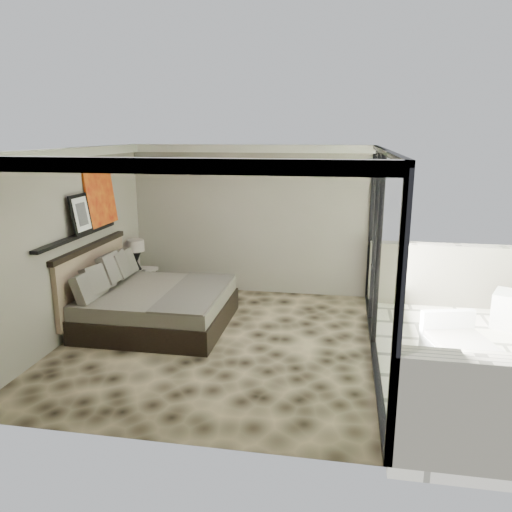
% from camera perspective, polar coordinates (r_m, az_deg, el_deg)
% --- Properties ---
extents(floor, '(5.00, 5.00, 0.00)m').
position_cam_1_polar(floor, '(7.52, -4.30, -9.75)').
color(floor, black).
rests_on(floor, ground).
extents(ceiling, '(4.50, 5.00, 0.02)m').
position_cam_1_polar(ceiling, '(6.89, -4.73, 12.03)').
color(ceiling, silver).
rests_on(ceiling, back_wall).
extents(back_wall, '(4.50, 0.02, 2.80)m').
position_cam_1_polar(back_wall, '(9.45, -0.73, 4.10)').
color(back_wall, gray).
rests_on(back_wall, floor).
extents(left_wall, '(0.02, 5.00, 2.80)m').
position_cam_1_polar(left_wall, '(7.93, -20.39, 1.30)').
color(left_wall, gray).
rests_on(left_wall, floor).
extents(glass_wall, '(0.08, 5.00, 2.80)m').
position_cam_1_polar(glass_wall, '(6.87, 13.98, -0.07)').
color(glass_wall, white).
rests_on(glass_wall, floor).
extents(terrace_slab, '(3.00, 5.00, 0.12)m').
position_cam_1_polar(terrace_slab, '(7.60, 24.87, -11.29)').
color(terrace_slab, silver).
rests_on(terrace_slab, ground).
extents(picture_ledge, '(0.12, 2.20, 0.05)m').
position_cam_1_polar(picture_ledge, '(7.96, -19.72, 2.15)').
color(picture_ledge, black).
rests_on(picture_ledge, left_wall).
extents(bed, '(2.22, 2.15, 1.23)m').
position_cam_1_polar(bed, '(8.17, -11.80, -5.33)').
color(bed, black).
rests_on(bed, floor).
extents(nightstand, '(0.58, 0.58, 0.56)m').
position_cam_1_polar(nightstand, '(9.64, -13.19, -2.91)').
color(nightstand, black).
rests_on(nightstand, floor).
extents(table_lamp, '(0.31, 0.31, 0.57)m').
position_cam_1_polar(table_lamp, '(9.52, -13.55, 0.59)').
color(table_lamp, black).
rests_on(table_lamp, nightstand).
extents(abstract_canvas, '(0.13, 0.90, 0.90)m').
position_cam_1_polar(abstract_canvas, '(8.62, -17.35, 6.38)').
color(abstract_canvas, '#BE5D10').
rests_on(abstract_canvas, picture_ledge).
extents(framed_print, '(0.11, 0.50, 0.60)m').
position_cam_1_polar(framed_print, '(7.95, -19.41, 4.54)').
color(framed_print, black).
rests_on(framed_print, picture_ledge).
extents(ottoman, '(0.74, 0.74, 0.56)m').
position_cam_1_polar(ottoman, '(8.93, 27.25, -5.50)').
color(ottoman, white).
rests_on(ottoman, terrace_slab).
extents(lounger, '(1.12, 1.66, 0.60)m').
position_cam_1_polar(lounger, '(7.12, 23.18, -10.67)').
color(lounger, silver).
rests_on(lounger, terrace_slab).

